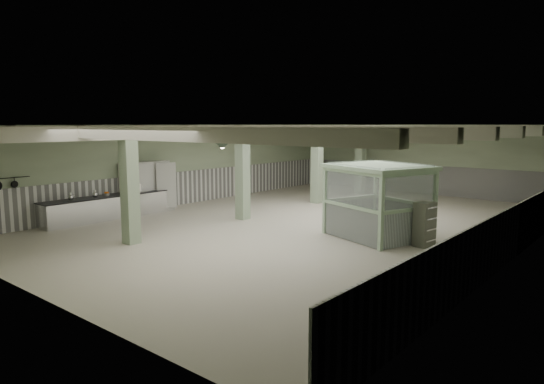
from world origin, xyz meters
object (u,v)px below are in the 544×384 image
Objects in this scene: walkin_cooler at (146,188)px; filing_cabinet at (424,224)px; guard_booth at (378,188)px; prep_counter at (111,206)px.

walkin_cooler reaches higher than filing_cabinet.
guard_booth is at bearing -174.83° from filing_cabinet.
guard_booth is at bearing 11.95° from walkin_cooler.
filing_cabinet is (11.09, 3.55, 0.21)m from prep_counter.
walkin_cooler is at bearing -148.40° from guard_booth.
guard_booth is 1.89m from filing_cabinet.
guard_booth reaches higher than prep_counter.
filing_cabinet is at bearing 17.76° from prep_counter.
filing_cabinet is (11.17, 1.86, -0.32)m from walkin_cooler.
walkin_cooler reaches higher than prep_counter.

